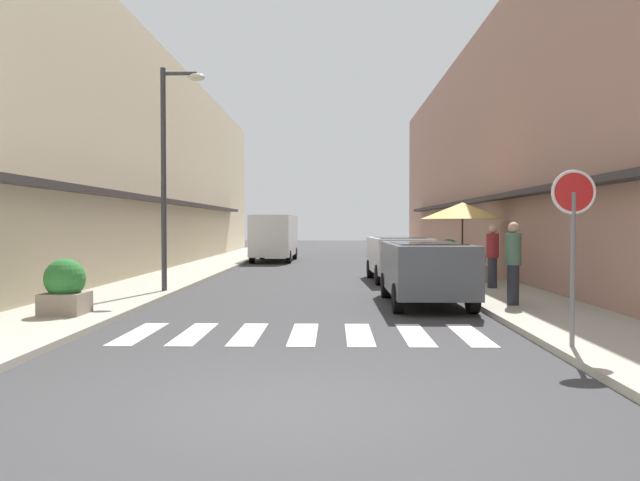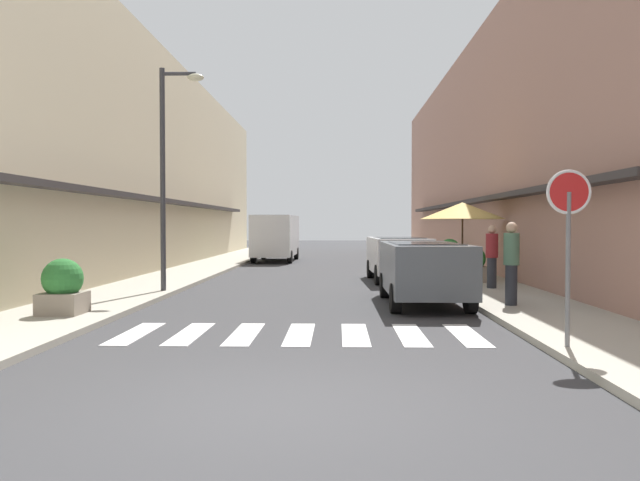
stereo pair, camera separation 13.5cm
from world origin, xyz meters
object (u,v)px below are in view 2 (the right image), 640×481
pedestrian_walking_near (511,261)px  pedestrian_walking_far (492,255)px  delivery_van (276,234)px  planter_midblock (474,265)px  round_street_sign (569,211)px  planter_corner (63,287)px  parked_car_near (424,266)px  cafe_umbrella (462,211)px  planter_far (450,254)px  street_lamp (169,157)px  parked_car_mid (398,254)px

pedestrian_walking_near → pedestrian_walking_far: bearing=15.7°
delivery_van → planter_midblock: bearing=-59.4°
round_street_sign → planter_midblock: round_street_sign is taller
round_street_sign → planter_corner: round_street_sign is taller
parked_car_near → delivery_van: (-5.20, 17.14, 0.48)m
round_street_sign → planter_midblock: size_ratio=2.37×
cafe_umbrella → planter_far: size_ratio=2.37×
round_street_sign → street_lamp: 10.89m
cafe_umbrella → pedestrian_walking_far: bearing=-86.6°
parked_car_mid → pedestrian_walking_near: bearing=-75.5°
delivery_van → pedestrian_walking_near: size_ratio=2.98×
planter_midblock → pedestrian_walking_far: pedestrian_walking_far is taller
street_lamp → planter_midblock: street_lamp is taller
street_lamp → cafe_umbrella: (8.63, 4.03, -1.37)m
pedestrian_walking_far → round_street_sign: bearing=-63.9°
planter_corner → pedestrian_walking_near: size_ratio=0.60×
parked_car_near → planter_midblock: size_ratio=3.93×
parked_car_mid → planter_far: parked_car_mid is taller
parked_car_near → round_street_sign: bearing=-76.5°
cafe_umbrella → delivery_van: bearing=123.0°
cafe_umbrella → planter_corner: bearing=-138.8°
street_lamp → planter_midblock: size_ratio=5.48×
delivery_van → planter_midblock: size_ratio=5.02×
planter_corner → cafe_umbrella: bearing=41.2°
pedestrian_walking_near → cafe_umbrella: bearing=20.8°
parked_car_near → planter_corner: (-7.47, -2.47, -0.27)m
planter_corner → street_lamp: bearing=77.8°
parked_car_mid → pedestrian_walking_far: bearing=-55.0°
delivery_van → cafe_umbrella: bearing=-57.0°
delivery_van → planter_corner: bearing=-96.6°
parked_car_mid → delivery_van: delivery_van is taller
street_lamp → planter_corner: 5.41m
parked_car_mid → planter_midblock: 2.62m
street_lamp → planter_midblock: bearing=17.5°
round_street_sign → planter_corner: bearing=161.1°
planter_far → planter_midblock: bearing=-94.5°
street_lamp → planter_far: street_lamp is taller
cafe_umbrella → planter_midblock: cafe_umbrella is taller
street_lamp → planter_corner: size_ratio=5.38×
planter_far → pedestrian_walking_far: (-0.49, -9.12, 0.40)m
planter_midblock → pedestrian_walking_far: 1.92m
delivery_van → parked_car_mid: bearing=-64.9°
planter_far → pedestrian_walking_near: pedestrian_walking_near is taller
delivery_van → planter_midblock: (7.40, -12.49, -0.77)m
planter_far → pedestrian_walking_near: size_ratio=0.64×
planter_corner → planter_midblock: planter_corner is taller
planter_far → pedestrian_walking_near: (-0.98, -12.78, 0.45)m
cafe_umbrella → planter_far: cafe_umbrella is taller
planter_midblock → planter_far: bearing=85.5°
parked_car_mid → planter_far: bearing=64.7°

